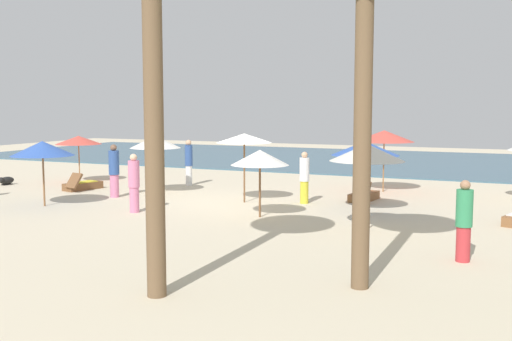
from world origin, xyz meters
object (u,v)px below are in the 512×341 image
(person_1, at_px, (134,183))
(umbrella_1, at_px, (42,148))
(umbrella_3, at_px, (365,148))
(person_3, at_px, (304,177))
(umbrella_4, at_px, (260,158))
(person_2, at_px, (464,221))
(umbrella_5, at_px, (78,140))
(person_5, at_px, (114,171))
(umbrella_7, at_px, (244,138))
(umbrella_0, at_px, (384,136))
(dog, at_px, (6,181))
(umbrella_8, at_px, (367,153))
(lounger_2, at_px, (364,196))
(umbrella_6, at_px, (155,142))
(person_4, at_px, (189,162))
(lounger_0, at_px, (82,185))

(person_1, bearing_deg, umbrella_1, -176.07)
(umbrella_3, relative_size, person_3, 1.25)
(umbrella_4, relative_size, person_2, 1.15)
(person_1, bearing_deg, umbrella_5, 141.58)
(umbrella_3, xyz_separation_m, person_5, (-8.84, -0.75, -1.00))
(person_5, bearing_deg, umbrella_7, 10.14)
(umbrella_0, distance_m, dog, 15.32)
(umbrella_8, height_order, person_5, umbrella_8)
(umbrella_3, height_order, umbrella_5, umbrella_3)
(umbrella_0, height_order, umbrella_8, umbrella_0)
(person_2, bearing_deg, lounger_2, 118.67)
(umbrella_0, bearing_deg, lounger_2, -93.11)
(umbrella_6, xyz_separation_m, person_5, (-0.81, -1.43, -0.96))
(person_1, bearing_deg, umbrella_8, 1.09)
(person_2, relative_size, person_4, 0.92)
(umbrella_1, distance_m, umbrella_4, 7.27)
(umbrella_3, distance_m, umbrella_6, 8.06)
(umbrella_1, distance_m, lounger_0, 4.15)
(umbrella_8, bearing_deg, dog, 169.15)
(person_2, bearing_deg, umbrella_7, 145.42)
(umbrella_8, bearing_deg, umbrella_0, 98.86)
(umbrella_3, bearing_deg, umbrella_4, -139.88)
(person_4, bearing_deg, umbrella_8, -34.09)
(person_2, relative_size, dog, 2.27)
(lounger_2, distance_m, person_4, 7.60)
(umbrella_1, height_order, umbrella_3, umbrella_3)
(umbrella_6, distance_m, person_4, 2.58)
(umbrella_5, bearing_deg, umbrella_8, -19.99)
(umbrella_0, height_order, dog, umbrella_0)
(umbrella_8, distance_m, person_4, 10.65)
(umbrella_4, distance_m, person_4, 7.61)
(umbrella_7, height_order, person_3, umbrella_7)
(umbrella_8, xyz_separation_m, person_1, (-7.15, -0.14, -1.15))
(person_5, bearing_deg, person_3, 12.46)
(umbrella_0, bearing_deg, person_2, -68.54)
(umbrella_3, bearing_deg, person_3, 161.96)
(umbrella_5, height_order, umbrella_8, umbrella_8)
(umbrella_5, bearing_deg, umbrella_7, -12.80)
(lounger_2, bearing_deg, umbrella_8, -75.39)
(umbrella_3, xyz_separation_m, lounger_0, (-11.16, 0.29, -1.78))
(umbrella_5, xyz_separation_m, person_3, (10.56, -1.34, -0.92))
(person_1, xyz_separation_m, person_4, (-1.63, 6.07, 0.05))
(person_3, bearing_deg, umbrella_8, -50.35)
(umbrella_8, distance_m, person_3, 4.79)
(person_1, relative_size, person_2, 1.04)
(umbrella_1, height_order, lounger_0, umbrella_1)
(umbrella_6, bearing_deg, umbrella_0, 26.61)
(umbrella_6, height_order, person_4, umbrella_6)
(umbrella_6, xyz_separation_m, person_2, (11.40, -5.75, -1.04))
(umbrella_4, xyz_separation_m, person_5, (-6.27, 1.42, -0.80))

